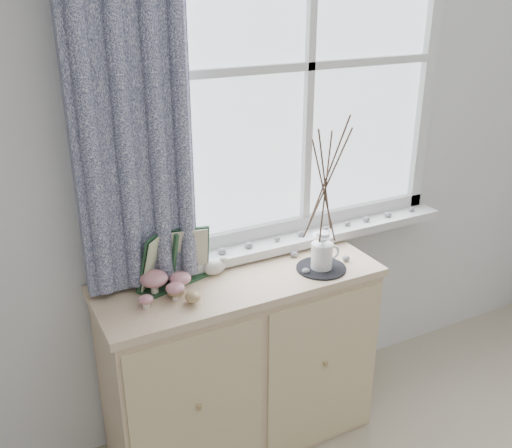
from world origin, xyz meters
The scene contains 8 objects.
sideboard centered at (-0.15, 1.75, 0.43)m, with size 1.20×0.45×0.85m.
botanical_book centered at (-0.41, 1.80, 0.97)m, with size 0.35×0.13×0.24m, color #1F4027, non-canonical shape.
toadstool_cluster centered at (-0.48, 1.76, 0.91)m, with size 0.23×0.16×0.10m.
wooden_eggs centered at (-0.42, 1.68, 0.88)m, with size 0.10×0.12×0.07m.
songbird_figurine centered at (-0.23, 1.83, 0.89)m, with size 0.13×0.06×0.07m, color silver, non-canonical shape.
crocheted_doily centered at (0.19, 1.66, 0.85)m, with size 0.21×0.21×0.01m, color black.
twig_pitcher centered at (0.19, 1.66, 1.25)m, with size 0.30×0.30×0.69m.
sideboard_pebbles centered at (0.20, 1.71, 0.86)m, with size 0.25×0.19×0.02m.
Camera 1 is at (-1.05, -0.13, 1.98)m, focal length 40.00 mm.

